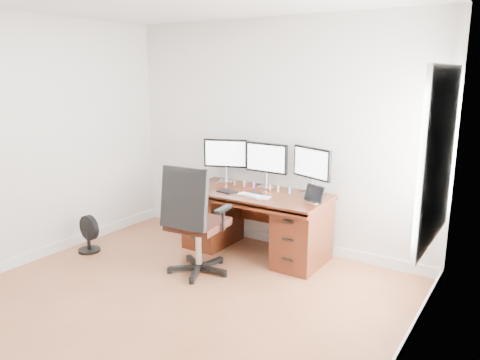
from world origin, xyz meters
The scene contains 21 objects.
ground centered at (0.00, 0.00, 0.00)m, with size 4.50×4.50×0.00m, color #935938.
back_wall centered at (0.00, 2.25, 1.35)m, with size 4.00×0.10×2.70m, color silver.
right_wall centered at (2.00, 0.11, 1.35)m, with size 0.10×4.50×2.70m.
desk centered at (0.00, 1.83, 0.40)m, with size 1.70×0.80×0.75m.
office_chair centered at (-0.23, 1.00, 0.39)m, with size 0.69×0.68×1.18m.
floor_fan centered at (-1.68, 0.80, 0.21)m, with size 0.31×0.26×0.44m.
monitor_left centered at (-0.58, 2.07, 1.09)m, with size 0.53×0.23×0.53m.
monitor_center centered at (0.00, 2.07, 1.09)m, with size 0.55×0.14×0.53m.
monitor_right centered at (0.58, 2.07, 1.09)m, with size 0.52×0.23×0.53m.
tablet_left centered at (-0.77, 1.75, 0.84)m, with size 0.25×0.16×0.19m.
tablet_right centered at (0.76, 1.75, 0.84)m, with size 0.25×0.14×0.19m.
keyboard centered at (0.03, 1.64, 0.76)m, with size 0.25×0.11×0.01m, color silver.
trackpad centered at (0.22, 1.63, 0.76)m, with size 0.14×0.14×0.01m, color silver.
drawing_tablet centered at (-0.27, 1.64, 0.76)m, with size 0.23×0.14×0.01m, color black.
phone centered at (0.06, 1.76, 0.76)m, with size 0.13×0.06×0.01m, color black.
figurine_brown centered at (-0.37, 1.95, 0.79)m, with size 0.03×0.03×0.07m.
figurine_pink centered at (-0.23, 1.95, 0.79)m, with size 0.03×0.03×0.07m.
figurine_purple centered at (-0.10, 1.95, 0.79)m, with size 0.03×0.03×0.07m.
figurine_orange centered at (0.12, 1.95, 0.79)m, with size 0.03×0.03×0.07m.
figurine_yellow centered at (0.23, 1.95, 0.79)m, with size 0.03×0.03×0.07m.
figurine_blue centered at (0.37, 1.95, 0.79)m, with size 0.03×0.03×0.07m.
Camera 1 is at (2.67, -2.62, 2.09)m, focal length 35.00 mm.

